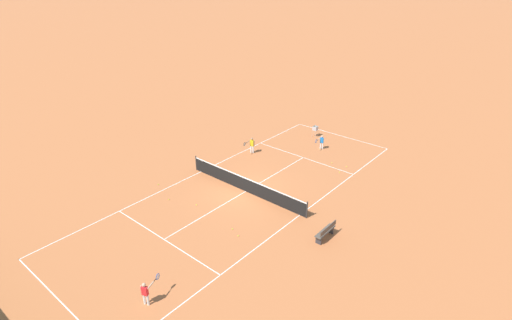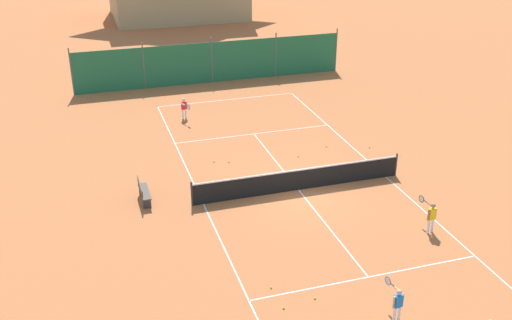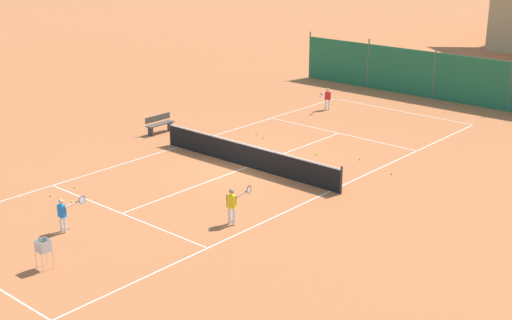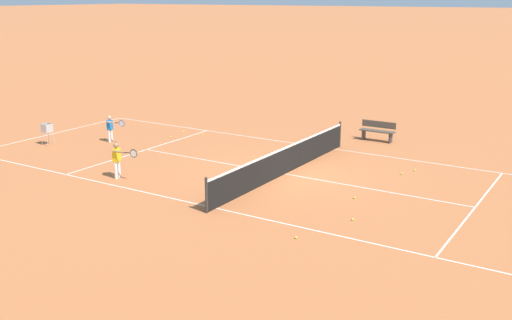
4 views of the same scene
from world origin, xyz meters
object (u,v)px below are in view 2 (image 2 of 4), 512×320
at_px(player_far_baseline, 431,215).
at_px(player_near_baseline, 397,302).
at_px(tennis_ball_by_net_right, 284,308).
at_px(tennis_ball_alley_left, 315,298).
at_px(tennis_net, 299,179).
at_px(player_near_service, 184,107).
at_px(courtside_bench, 143,191).
at_px(tennis_ball_service_box, 298,156).
at_px(tennis_ball_far_corner, 229,162).
at_px(tennis_ball_mid_court, 326,146).
at_px(tennis_ball_alley_right, 214,161).
at_px(tennis_ball_near_corner, 271,287).
at_px(tennis_ball_by_net_left, 369,147).

relative_size(player_far_baseline, player_near_baseline, 1.10).
bearing_deg(tennis_ball_by_net_right, tennis_ball_alley_left, 7.88).
relative_size(tennis_net, tennis_ball_alley_left, 139.09).
height_order(player_near_service, player_near_baseline, player_near_service).
xyz_separation_m(player_far_baseline, courtside_bench, (-9.77, 5.48, -0.27)).
bearing_deg(tennis_ball_service_box, tennis_ball_far_corner, 173.37).
bearing_deg(courtside_bench, player_far_baseline, -29.31).
bearing_deg(player_near_service, courtside_bench, -111.34).
distance_m(tennis_net, player_far_baseline, 5.69).
height_order(tennis_ball_far_corner, tennis_ball_by_net_right, same).
bearing_deg(tennis_ball_far_corner, tennis_ball_by_net_right, -95.89).
bearing_deg(tennis_ball_mid_court, tennis_ball_alley_right, -179.46).
relative_size(player_near_baseline, tennis_ball_alley_left, 17.04).
relative_size(player_near_baseline, tennis_ball_mid_court, 17.04).
height_order(player_far_baseline, player_near_baseline, player_far_baseline).
xyz_separation_m(tennis_ball_alley_right, tennis_ball_by_net_right, (-0.44, -10.79, 0.00)).
height_order(tennis_ball_alley_left, tennis_ball_service_box, same).
height_order(tennis_ball_by_net_right, tennis_ball_service_box, same).
distance_m(player_near_baseline, courtside_bench, 11.29).
bearing_deg(tennis_ball_far_corner, tennis_ball_service_box, -6.63).
distance_m(tennis_ball_alley_right, tennis_ball_mid_court, 5.65).
xyz_separation_m(tennis_ball_by_net_right, tennis_ball_mid_court, (6.09, 10.85, 0.00)).
bearing_deg(tennis_ball_near_corner, tennis_ball_service_box, 64.17).
relative_size(tennis_ball_mid_court, tennis_ball_alley_left, 1.00).
height_order(tennis_ball_alley_right, tennis_ball_alley_left, same).
xyz_separation_m(tennis_ball_by_net_right, tennis_ball_service_box, (4.36, 10.17, 0.00)).
distance_m(tennis_ball_by_net_right, tennis_ball_service_box, 11.06).
height_order(tennis_ball_by_net_right, tennis_ball_alley_left, same).
height_order(tennis_net, player_near_service, player_near_service).
relative_size(player_far_baseline, tennis_ball_mid_court, 18.73).
relative_size(tennis_net, tennis_ball_by_net_left, 139.09).
xyz_separation_m(tennis_ball_by_net_left, tennis_ball_far_corner, (-6.97, 0.42, 0.00)).
relative_size(tennis_net, tennis_ball_by_net_right, 139.09).
relative_size(tennis_ball_by_net_left, tennis_ball_near_corner, 1.00).
height_order(tennis_net, tennis_ball_mid_court, tennis_net).
xyz_separation_m(player_near_service, courtside_bench, (-3.37, -8.63, -0.22)).
height_order(tennis_ball_far_corner, courtside_bench, courtside_bench).
bearing_deg(tennis_ball_by_net_right, player_near_baseline, -25.78).
height_order(tennis_net, tennis_ball_by_net_right, tennis_net).
bearing_deg(tennis_ball_alley_right, tennis_ball_alley_left, -86.52).
relative_size(tennis_ball_by_net_right, courtside_bench, 0.04).
relative_size(player_near_baseline, tennis_ball_near_corner, 17.04).
xyz_separation_m(tennis_ball_alley_right, tennis_ball_near_corner, (-0.49, -9.73, 0.00)).
bearing_deg(tennis_net, player_far_baseline, -52.99).
distance_m(tennis_ball_by_net_left, tennis_ball_near_corner, 12.16).
xyz_separation_m(player_near_baseline, tennis_ball_alley_right, (-2.56, 12.24, -0.63)).
xyz_separation_m(tennis_net, player_near_service, (-2.97, 9.58, 0.17)).
bearing_deg(player_far_baseline, tennis_ball_alley_right, 126.80).
distance_m(player_near_service, tennis_ball_by_net_left, 10.21).
relative_size(player_near_service, tennis_ball_service_box, 17.43).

